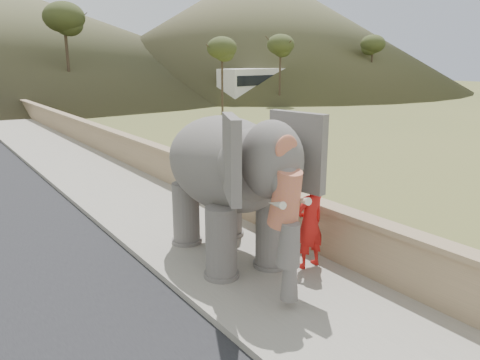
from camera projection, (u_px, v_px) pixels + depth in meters
The scene contains 8 objects.
walkway at pixel (133, 199), 13.38m from camera, with size 3.00×120.00×0.15m, color #9E9687.
parapet at pixel (183, 175), 14.18m from camera, with size 0.30×120.00×1.10m, color tan.
cow at pixel (306, 136), 20.78m from camera, with size 0.69×1.51×1.27m, color brown.
distant_car at pixel (227, 95), 43.93m from camera, with size 1.70×4.23×1.44m, color silver.
bus_white at pixel (269, 85), 44.88m from camera, with size 2.50×11.00×3.10m, color white.
bus_orange at pixel (308, 83), 48.02m from camera, with size 2.50×11.00×3.10m, color orange.
hill_right at pixel (258, 29), 64.67m from camera, with size 56.00×56.00×16.00m, color brown.
elephant_and_man at pixel (227, 184), 9.10m from camera, with size 2.59×4.29×2.93m.
Camera 1 is at (-4.80, -2.28, 3.97)m, focal length 35.00 mm.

